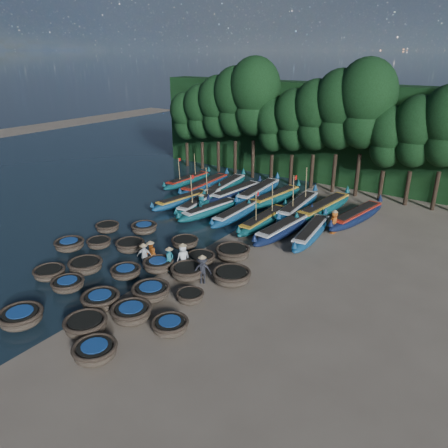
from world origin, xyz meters
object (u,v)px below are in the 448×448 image
Objects in this scene: coracle_11 at (86,266)px; long_boat_17 at (357,216)px; coracle_4 at (95,351)px; coracle_21 at (144,228)px; long_boat_7 at (285,228)px; long_boat_2 at (183,200)px; long_boat_6 at (264,220)px; coracle_3 at (86,325)px; long_boat_14 at (275,197)px; coracle_10 at (69,245)px; coracle_14 at (190,296)px; fisherman_4 at (144,255)px; coracle_16 at (130,246)px; coracle_20 at (107,227)px; coracle_23 at (201,258)px; coracle_17 at (158,265)px; coracle_6 at (68,284)px; coracle_15 at (99,243)px; long_boat_4 at (210,210)px; coracle_12 at (126,272)px; coracle_5 at (49,273)px; fisherman_1 at (170,258)px; long_boat_8 at (311,232)px; coracle_9 at (170,325)px; fisherman_0 at (183,257)px; coracle_2 at (21,317)px; long_boat_9 at (188,181)px; long_boat_11 at (225,187)px; long_boat_13 at (258,192)px; coracle_19 at (232,276)px; fisherman_3 at (202,269)px; fisherman_6 at (334,221)px; coracle_13 at (151,291)px; coracle_22 at (185,242)px; long_boat_5 at (237,213)px; coracle_24 at (233,252)px; fisherman_2 at (151,253)px; coracle_8 at (131,313)px; long_boat_12 at (236,192)px.

long_boat_17 is at bearing 58.47° from coracle_11.
coracle_4 is 0.25× the size of long_boat_17.
long_boat_7 is at bearing 33.13° from coracle_21.
long_boat_6 is (8.52, -0.28, 0.04)m from long_boat_2.
long_boat_14 is at bearing 94.63° from coracle_3.
long_boat_17 reaches higher than coracle_10.
fisherman_4 is (-5.06, 1.64, 0.50)m from coracle_14.
long_boat_6 is at bearing 60.35° from coracle_16.
coracle_23 is at bearing -1.24° from coracle_20.
coracle_11 is at bearing -68.02° from long_boat_2.
coracle_6 is at bearing -120.30° from coracle_17.
long_boat_4 is (2.60, 9.75, 0.13)m from coracle_15.
coracle_5 is at bearing -143.16° from coracle_12.
long_boat_2 is 4.04× the size of fisherman_1.
long_boat_8 reaches higher than coracle_15.
coracle_9 is 6.62m from fisherman_0.
long_boat_4 is at bearing 83.88° from coracle_5.
coracle_3 reaches higher than coracle_21.
long_boat_9 is at bearing 109.90° from coracle_2.
long_boat_11 is 4.89× the size of fisherman_4.
coracle_9 is at bearing -74.84° from long_boat_13.
long_boat_2 is (-11.50, 9.30, 0.01)m from coracle_19.
coracle_2 is 1.05× the size of coracle_20.
coracle_16 is 15.36m from long_boat_13.
fisherman_3 is at bearing 76.90° from coracle_3.
coracle_21 is 14.45m from fisherman_6.
coracle_20 is 8.61m from long_boat_4.
long_boat_11 is at bearing 99.73° from coracle_2.
coracle_13 is 15.95m from long_boat_2.
long_boat_8 is at bearing 60.45° from coracle_17.
coracle_22 is at bearing -121.44° from fisherman_0.
coracle_5 is 15.27m from long_boat_2.
coracle_17 is 17.11m from long_boat_17.
fisherman_6 is (14.33, 9.70, 0.55)m from coracle_20.
long_boat_13 reaches higher than coracle_14.
coracle_14 is 0.24× the size of long_boat_5.
long_boat_9 is (-14.39, 17.54, 0.14)m from coracle_14.
fisherman_1 is at bearing -26.12° from fisherman_0.
coracle_24 is 14.80m from long_boat_11.
long_boat_2 is at bearing -53.47° from long_boat_9.
coracle_12 is at bearing -60.35° from long_boat_9.
long_boat_8 is at bearing 95.88° from fisherman_2.
long_boat_2 is at bearing 141.03° from coracle_19.
fisherman_4 is (-3.73, 4.77, 0.37)m from coracle_8.
long_boat_9 reaches higher than coracle_13.
coracle_13 is (9.16, -1.47, 0.03)m from coracle_10.
coracle_3 is at bearing -164.81° from fisherman_1.
coracle_12 is at bearing 140.04° from coracle_8.
coracle_2 is at bearing -93.84° from coracle_22.
coracle_2 is at bearing -78.86° from long_boat_12.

